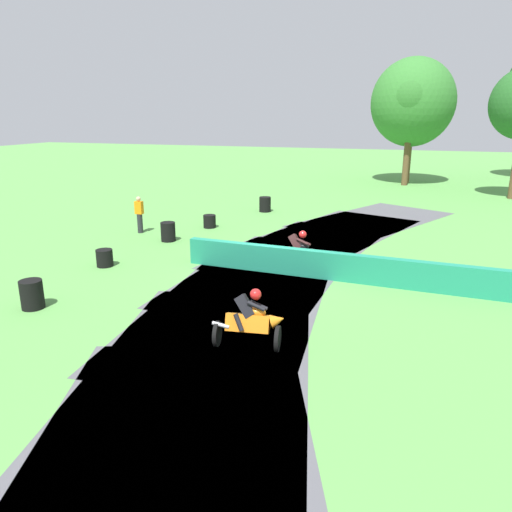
# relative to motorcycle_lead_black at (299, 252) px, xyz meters

# --- Properties ---
(ground_plane) EXTENTS (120.00, 120.00, 0.00)m
(ground_plane) POSITION_rel_motorcycle_lead_black_xyz_m (-0.95, -0.52, -0.64)
(ground_plane) COLOR #569947
(track_asphalt) EXTENTS (9.23, 29.41, 0.01)m
(track_asphalt) POSITION_rel_motorcycle_lead_black_xyz_m (-0.01, -0.57, -0.63)
(track_asphalt) COLOR #515156
(track_asphalt) RESTS_ON ground
(safety_barrier) EXTENTS (17.03, 1.33, 0.90)m
(safety_barrier) POSITION_rel_motorcycle_lead_black_xyz_m (4.68, -0.86, -0.19)
(safety_barrier) COLOR #1E8466
(safety_barrier) RESTS_ON ground
(motorcycle_lead_black) EXTENTS (1.69, 0.87, 1.43)m
(motorcycle_lead_black) POSITION_rel_motorcycle_lead_black_xyz_m (0.00, 0.00, 0.00)
(motorcycle_lead_black) COLOR black
(motorcycle_lead_black) RESTS_ON ground
(motorcycle_chase_orange) EXTENTS (1.67, 0.96, 1.42)m
(motorcycle_chase_orange) POSITION_rel_motorcycle_lead_black_xyz_m (0.28, -5.89, -0.01)
(motorcycle_chase_orange) COLOR black
(motorcycle_chase_orange) RESTS_ON ground
(tire_stack_near) EXTENTS (0.63, 0.63, 0.80)m
(tire_stack_near) POSITION_rel_motorcycle_lead_black_xyz_m (-4.10, 9.40, -0.24)
(tire_stack_near) COLOR black
(tire_stack_near) RESTS_ON ground
(tire_stack_mid_a) EXTENTS (0.58, 0.58, 0.60)m
(tire_stack_mid_a) POSITION_rel_motorcycle_lead_black_xyz_m (-5.43, 4.92, -0.34)
(tire_stack_mid_a) COLOR black
(tire_stack_mid_a) RESTS_ON ground
(tire_stack_mid_b) EXTENTS (0.61, 0.61, 0.80)m
(tire_stack_mid_b) POSITION_rel_motorcycle_lead_black_xyz_m (-6.09, 2.10, -0.24)
(tire_stack_mid_b) COLOR black
(tire_stack_mid_b) RESTS_ON ground
(tire_stack_far) EXTENTS (0.57, 0.57, 0.60)m
(tire_stack_far) POSITION_rel_motorcycle_lead_black_xyz_m (-6.54, -1.73, -0.34)
(tire_stack_far) COLOR black
(tire_stack_far) RESTS_ON ground
(tire_stack_extra_a) EXTENTS (0.61, 0.61, 0.80)m
(tire_stack_extra_a) POSITION_rel_motorcycle_lead_black_xyz_m (-6.14, -5.62, -0.24)
(tire_stack_extra_a) COLOR black
(tire_stack_extra_a) RESTS_ON ground
(track_marshal) EXTENTS (0.34, 0.24, 1.63)m
(track_marshal) POSITION_rel_motorcycle_lead_black_xyz_m (-7.98, 3.04, 0.18)
(track_marshal) COLOR #232328
(track_marshal) RESTS_ON ground
(tree_far_left) EXTENTS (3.75, 3.75, 8.07)m
(tree_far_left) POSITION_rel_motorcycle_lead_black_xyz_m (2.75, 22.33, 5.41)
(tree_far_left) COLOR brown
(tree_far_left) RESTS_ON ground
(tree_behind_barrier) EXTENTS (6.04, 6.04, 9.07)m
(tree_behind_barrier) POSITION_rel_motorcycle_lead_black_xyz_m (2.84, 23.53, 5.25)
(tree_behind_barrier) COLOR brown
(tree_behind_barrier) RESTS_ON ground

